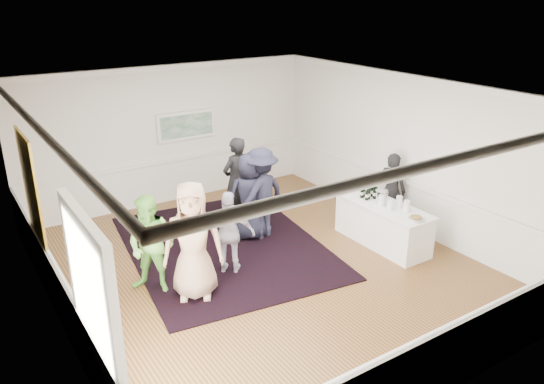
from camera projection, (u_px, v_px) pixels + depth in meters
floor at (263, 267)px, 9.67m from camera, size 8.00×8.00×0.00m
ceiling at (262, 92)px, 8.52m from camera, size 7.00×8.00×0.02m
wall_left at (48, 233)px, 7.30m from camera, size 0.02×8.00×3.20m
wall_right at (406, 153)px, 10.88m from camera, size 0.02×8.00×3.20m
wall_back at (170, 135)px, 12.22m from camera, size 7.00×0.02×3.20m
wall_front at (452, 287)px, 5.97m from camera, size 7.00×0.02×3.20m
wainscoting at (263, 242)px, 9.49m from camera, size 7.00×8.00×1.00m
mirror at (31, 191)px, 8.27m from camera, size 0.05×1.25×1.85m
doorway at (93, 308)px, 5.91m from camera, size 0.10×1.78×2.56m
landscape_painting at (187, 125)px, 12.32m from camera, size 1.44×0.06×0.66m
area_rug at (225, 246)px, 10.44m from camera, size 4.08×5.03×0.02m
serving_table at (383, 224)px, 10.42m from camera, size 0.79×2.06×0.83m
bartender at (391, 191)px, 11.04m from camera, size 0.61×0.71×1.63m
guest_tan at (193, 241)px, 8.43m from camera, size 1.15×1.00×1.99m
guest_green at (151, 245)px, 8.64m from camera, size 1.03×1.03×1.69m
guest_lilac at (230, 233)px, 9.25m from camera, size 0.93×0.84×1.52m
guest_dark_a at (261, 193)px, 10.55m from camera, size 1.35×0.99×1.88m
guest_dark_b at (236, 181)px, 11.20m from camera, size 0.77×0.58×1.90m
guest_navy at (250, 197)px, 10.54m from camera, size 1.00×0.82×1.77m
wine_bottles at (370, 190)px, 10.58m from camera, size 0.37×0.27×0.31m
juice_pitchers at (394, 203)px, 10.05m from camera, size 0.37×0.57×0.24m
ice_bucket at (382, 197)px, 10.35m from camera, size 0.26×0.26×0.24m
nut_bowl at (416, 218)px, 9.57m from camera, size 0.28×0.28×0.08m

